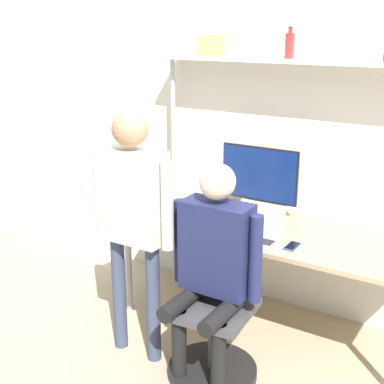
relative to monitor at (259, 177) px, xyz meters
The scene contains 12 objects.
ground_plane 1.26m from the monitor, 71.51° to the right, with size 12.00×12.00×0.00m, color tan.
wall_back 0.42m from the monitor, 36.90° to the left, with size 8.00×0.06×2.70m.
desk 0.48m from the monitor, 48.79° to the right, with size 2.13×0.80×0.76m.
shelf_unit 0.62m from the monitor, ahead, with size 2.02×0.24×1.89m.
monitor is the anchor object (origin of this frame).
laptop 0.54m from the monitor, 64.98° to the right, with size 0.33×0.24×0.22m.
cell_phone 0.72m from the monitor, 45.47° to the right, with size 0.07×0.15×0.01m.
office_chair 1.20m from the monitor, 79.53° to the right, with size 0.56×0.56×0.95m.
person_seated 1.02m from the monitor, 79.85° to the right, with size 0.58×0.47×1.37m.
person_standing 1.09m from the monitor, 110.34° to the right, with size 0.60×0.22×1.64m.
bottle_red 0.96m from the monitor, ahead, with size 0.06×0.06×0.21m.
storage_box 1.00m from the monitor, behind, with size 0.22×0.22×0.14m.
Camera 1 is at (1.36, -2.80, 2.12)m, focal length 50.00 mm.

